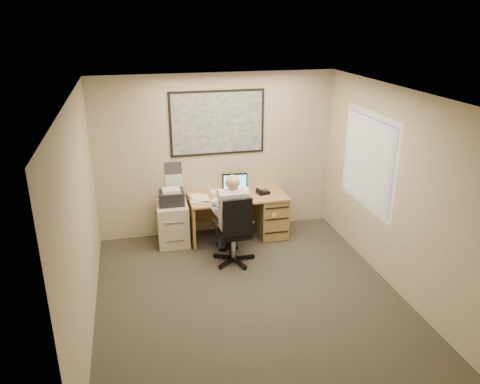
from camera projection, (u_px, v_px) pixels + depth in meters
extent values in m
cube|color=#353229|center=(251.00, 300.00, 6.22)|extent=(4.00, 4.50, 0.00)
cube|color=white|center=(253.00, 95.00, 5.25)|extent=(4.00, 4.50, 0.00)
cube|color=#C4B594|center=(217.00, 155.00, 7.78)|extent=(4.00, 0.00, 2.70)
cube|color=#C4B594|center=(324.00, 313.00, 3.69)|extent=(4.00, 0.00, 2.70)
cube|color=#C4B594|center=(81.00, 222.00, 5.30)|extent=(0.00, 4.50, 2.70)
cube|color=#C4B594|center=(398.00, 192.00, 6.17)|extent=(0.00, 4.50, 2.70)
cube|color=#B7824E|center=(238.00, 196.00, 7.71)|extent=(1.60, 0.75, 0.03)
cube|color=#A98345|center=(270.00, 214.00, 7.97)|extent=(0.45, 0.70, 0.70)
cube|color=#A98345|center=(192.00, 222.00, 7.68)|extent=(0.04, 0.70, 0.70)
cube|color=#A98345|center=(233.00, 205.00, 8.13)|extent=(1.55, 0.03, 0.55)
cylinder|color=black|center=(235.00, 192.00, 7.84)|extent=(0.17, 0.17, 0.02)
cube|color=black|center=(235.00, 183.00, 7.76)|extent=(0.42, 0.08, 0.31)
cube|color=#51B6DB|center=(235.00, 183.00, 7.73)|extent=(0.37, 0.04, 0.27)
cube|color=#B7824E|center=(233.00, 212.00, 7.29)|extent=(0.55, 0.30, 0.02)
cube|color=beige|center=(233.00, 211.00, 7.28)|extent=(0.43, 0.14, 0.02)
cube|color=black|center=(263.00, 192.00, 7.78)|extent=(0.22, 0.21, 0.05)
cylinder|color=silver|center=(232.00, 194.00, 7.51)|extent=(0.08, 0.08, 0.18)
cylinder|color=white|center=(228.00, 189.00, 7.86)|extent=(0.08, 0.08, 0.10)
cube|color=white|center=(211.00, 197.00, 7.60)|extent=(0.60, 0.56, 0.03)
cube|color=#1E4C93|center=(217.00, 123.00, 7.56)|extent=(1.56, 0.03, 1.06)
cube|color=white|center=(174.00, 174.00, 7.70)|extent=(0.28, 0.01, 0.42)
cube|color=beige|center=(173.00, 223.00, 7.65)|extent=(0.51, 0.60, 0.69)
cube|color=black|center=(171.00, 198.00, 7.49)|extent=(0.40, 0.35, 0.22)
cube|color=white|center=(171.00, 190.00, 7.42)|extent=(0.28, 0.22, 0.05)
cylinder|color=silver|center=(234.00, 246.00, 7.09)|extent=(0.06, 0.06, 0.41)
cube|color=black|center=(233.00, 232.00, 7.01)|extent=(0.49, 0.49, 0.07)
cube|color=black|center=(236.00, 218.00, 6.67)|extent=(0.44, 0.08, 0.57)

